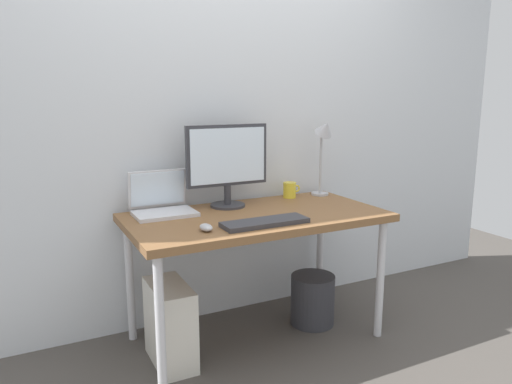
{
  "coord_description": "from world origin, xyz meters",
  "views": [
    {
      "loc": [
        -1.15,
        -2.27,
        1.36
      ],
      "look_at": [
        0.0,
        0.0,
        0.84
      ],
      "focal_mm": 34.17,
      "sensor_mm": 36.0,
      "label": 1
    }
  ],
  "objects_px": {
    "monitor": "(227,161)",
    "keyboard": "(265,222)",
    "desk": "(256,225)",
    "computer_tower": "(170,324)",
    "mouse": "(206,227)",
    "coffee_mug": "(290,190)",
    "laptop": "(162,203)",
    "desk_lamp": "(324,140)",
    "wastebasket": "(312,299)"
  },
  "relations": [
    {
      "from": "desk",
      "to": "monitor",
      "type": "height_order",
      "value": "monitor"
    },
    {
      "from": "coffee_mug",
      "to": "desk",
      "type": "bearing_deg",
      "value": -143.77
    },
    {
      "from": "keyboard",
      "to": "desk",
      "type": "bearing_deg",
      "value": 74.52
    },
    {
      "from": "monitor",
      "to": "mouse",
      "type": "bearing_deg",
      "value": -125.33
    },
    {
      "from": "keyboard",
      "to": "computer_tower",
      "type": "relative_size",
      "value": 1.05
    },
    {
      "from": "coffee_mug",
      "to": "wastebasket",
      "type": "height_order",
      "value": "coffee_mug"
    },
    {
      "from": "desk_lamp",
      "to": "coffee_mug",
      "type": "height_order",
      "value": "desk_lamp"
    },
    {
      "from": "keyboard",
      "to": "coffee_mug",
      "type": "xyz_separation_m",
      "value": [
        0.43,
        0.49,
        0.04
      ]
    },
    {
      "from": "desk",
      "to": "monitor",
      "type": "bearing_deg",
      "value": 106.53
    },
    {
      "from": "desk",
      "to": "computer_tower",
      "type": "height_order",
      "value": "desk"
    },
    {
      "from": "monitor",
      "to": "keyboard",
      "type": "relative_size",
      "value": 1.1
    },
    {
      "from": "monitor",
      "to": "laptop",
      "type": "bearing_deg",
      "value": 177.74
    },
    {
      "from": "mouse",
      "to": "desk_lamp",
      "type": "bearing_deg",
      "value": 23.63
    },
    {
      "from": "desk_lamp",
      "to": "coffee_mug",
      "type": "bearing_deg",
      "value": 167.18
    },
    {
      "from": "mouse",
      "to": "desk",
      "type": "bearing_deg",
      "value": 27.65
    },
    {
      "from": "keyboard",
      "to": "wastebasket",
      "type": "bearing_deg",
      "value": 26.58
    },
    {
      "from": "wastebasket",
      "to": "desk_lamp",
      "type": "bearing_deg",
      "value": 46.93
    },
    {
      "from": "desk",
      "to": "desk_lamp",
      "type": "xyz_separation_m",
      "value": [
        0.59,
        0.23,
        0.41
      ]
    },
    {
      "from": "keyboard",
      "to": "wastebasket",
      "type": "xyz_separation_m",
      "value": [
        0.44,
        0.22,
        -0.58
      ]
    },
    {
      "from": "keyboard",
      "to": "computer_tower",
      "type": "bearing_deg",
      "value": 158.19
    },
    {
      "from": "monitor",
      "to": "coffee_mug",
      "type": "xyz_separation_m",
      "value": [
        0.44,
        0.05,
        -0.21
      ]
    },
    {
      "from": "keyboard",
      "to": "mouse",
      "type": "height_order",
      "value": "mouse"
    },
    {
      "from": "computer_tower",
      "to": "laptop",
      "type": "bearing_deg",
      "value": 77.84
    },
    {
      "from": "wastebasket",
      "to": "laptop",
      "type": "bearing_deg",
      "value": 163.94
    },
    {
      "from": "laptop",
      "to": "desk_lamp",
      "type": "height_order",
      "value": "desk_lamp"
    },
    {
      "from": "desk",
      "to": "keyboard",
      "type": "height_order",
      "value": "keyboard"
    },
    {
      "from": "monitor",
      "to": "keyboard",
      "type": "xyz_separation_m",
      "value": [
        0.01,
        -0.44,
        -0.25
      ]
    },
    {
      "from": "keyboard",
      "to": "wastebasket",
      "type": "height_order",
      "value": "keyboard"
    },
    {
      "from": "keyboard",
      "to": "coffee_mug",
      "type": "distance_m",
      "value": 0.66
    },
    {
      "from": "monitor",
      "to": "desk_lamp",
      "type": "height_order",
      "value": "desk_lamp"
    },
    {
      "from": "desk",
      "to": "computer_tower",
      "type": "xyz_separation_m",
      "value": [
        -0.51,
        -0.04,
        -0.45
      ]
    },
    {
      "from": "monitor",
      "to": "keyboard",
      "type": "bearing_deg",
      "value": -89.15
    },
    {
      "from": "desk_lamp",
      "to": "mouse",
      "type": "bearing_deg",
      "value": -156.37
    },
    {
      "from": "monitor",
      "to": "computer_tower",
      "type": "distance_m",
      "value": 0.93
    },
    {
      "from": "monitor",
      "to": "laptop",
      "type": "xyz_separation_m",
      "value": [
        -0.38,
        0.02,
        -0.2
      ]
    },
    {
      "from": "desk_lamp",
      "to": "computer_tower",
      "type": "bearing_deg",
      "value": -166.45
    },
    {
      "from": "coffee_mug",
      "to": "wastebasket",
      "type": "distance_m",
      "value": 0.68
    },
    {
      "from": "wastebasket",
      "to": "monitor",
      "type": "bearing_deg",
      "value": 153.42
    },
    {
      "from": "laptop",
      "to": "mouse",
      "type": "bearing_deg",
      "value": -78.43
    },
    {
      "from": "coffee_mug",
      "to": "computer_tower",
      "type": "xyz_separation_m",
      "value": [
        -0.88,
        -0.31,
        -0.56
      ]
    },
    {
      "from": "desk_lamp",
      "to": "wastebasket",
      "type": "distance_m",
      "value": 0.97
    },
    {
      "from": "coffee_mug",
      "to": "computer_tower",
      "type": "height_order",
      "value": "coffee_mug"
    },
    {
      "from": "desk_lamp",
      "to": "coffee_mug",
      "type": "distance_m",
      "value": 0.37
    },
    {
      "from": "coffee_mug",
      "to": "desk_lamp",
      "type": "bearing_deg",
      "value": -12.82
    },
    {
      "from": "keyboard",
      "to": "wastebasket",
      "type": "distance_m",
      "value": 0.76
    },
    {
      "from": "mouse",
      "to": "coffee_mug",
      "type": "xyz_separation_m",
      "value": [
        0.73,
        0.46,
        0.03
      ]
    },
    {
      "from": "monitor",
      "to": "coffee_mug",
      "type": "relative_size",
      "value": 4.23
    },
    {
      "from": "laptop",
      "to": "coffee_mug",
      "type": "height_order",
      "value": "laptop"
    },
    {
      "from": "keyboard",
      "to": "computer_tower",
      "type": "xyz_separation_m",
      "value": [
        -0.45,
        0.18,
        -0.52
      ]
    },
    {
      "from": "coffee_mug",
      "to": "computer_tower",
      "type": "relative_size",
      "value": 0.27
    }
  ]
}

